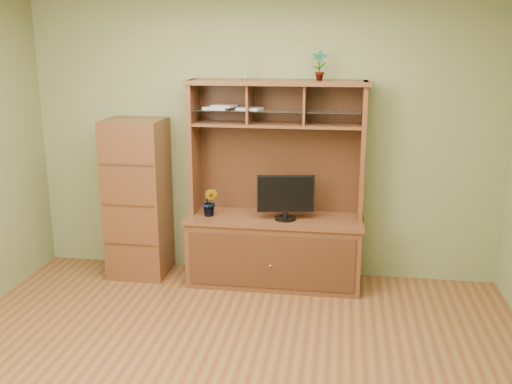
# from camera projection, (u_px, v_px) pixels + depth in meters

# --- Properties ---
(room) EXTENTS (4.54, 4.04, 2.74)m
(room) POSITION_uv_depth(u_px,v_px,m) (218.00, 188.00, 3.53)
(room) COLOR brown
(room) RESTS_ON ground
(media_hutch) EXTENTS (1.66, 0.61, 1.90)m
(media_hutch) POSITION_uv_depth(u_px,v_px,m) (275.00, 229.00, 5.36)
(media_hutch) COLOR #482914
(media_hutch) RESTS_ON room
(monitor) EXTENTS (0.52, 0.20, 0.41)m
(monitor) POSITION_uv_depth(u_px,v_px,m) (286.00, 197.00, 5.18)
(monitor) COLOR black
(monitor) RESTS_ON media_hutch
(orchid_plant) EXTENTS (0.17, 0.15, 0.27)m
(orchid_plant) POSITION_uv_depth(u_px,v_px,m) (210.00, 202.00, 5.31)
(orchid_plant) COLOR #27521C
(orchid_plant) RESTS_ON media_hutch
(top_plant) EXTENTS (0.15, 0.11, 0.26)m
(top_plant) POSITION_uv_depth(u_px,v_px,m) (319.00, 65.00, 5.00)
(top_plant) COLOR #336423
(top_plant) RESTS_ON media_hutch
(reed_diffuser) EXTENTS (0.05, 0.05, 0.27)m
(reed_diffuser) POSITION_uv_depth(u_px,v_px,m) (245.00, 68.00, 5.11)
(reed_diffuser) COLOR silver
(reed_diffuser) RESTS_ON media_hutch
(magazines) EXTENTS (0.55, 0.21, 0.04)m
(magazines) POSITION_uv_depth(u_px,v_px,m) (230.00, 107.00, 5.22)
(magazines) COLOR #B8B9BD
(magazines) RESTS_ON media_hutch
(side_cabinet) EXTENTS (0.55, 0.50, 1.53)m
(side_cabinet) POSITION_uv_depth(u_px,v_px,m) (138.00, 199.00, 5.50)
(side_cabinet) COLOR #482914
(side_cabinet) RESTS_ON room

